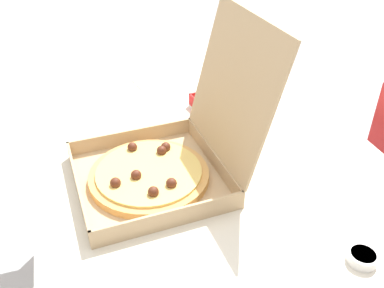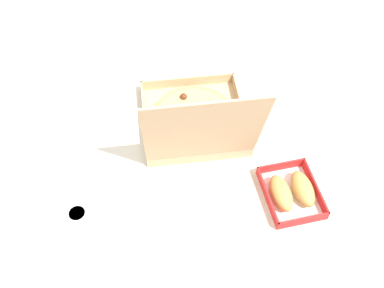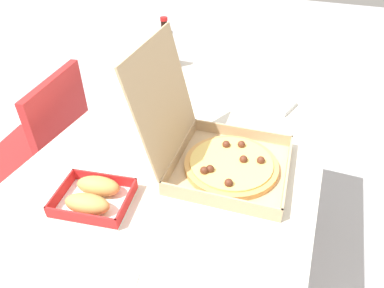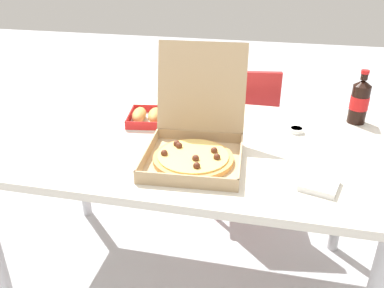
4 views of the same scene
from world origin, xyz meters
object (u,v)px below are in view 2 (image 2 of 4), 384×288
pizza_box_open (195,121)px  paper_menu (362,147)px  bread_side_box (292,192)px  dipping_sauce_cup (77,214)px  napkin_pile (69,110)px

pizza_box_open → paper_menu: pizza_box_open is taller
bread_side_box → paper_menu: (-0.26, -0.16, -0.02)m
bread_side_box → dipping_sauce_cup: bread_side_box is taller
pizza_box_open → bread_side_box: bearing=135.0°
bread_side_box → napkin_pile: bread_side_box is taller
pizza_box_open → napkin_pile: 0.43m
napkin_pile → bread_side_box: bearing=151.8°
bread_side_box → dipping_sauce_cup: size_ratio=3.78×
paper_menu → napkin_pile: 0.96m
napkin_pile → dipping_sauce_cup: bearing=99.5°
dipping_sauce_cup → napkin_pile: bearing=-80.5°
pizza_box_open → paper_menu: size_ratio=2.04×
pizza_box_open → paper_menu: bearing=169.1°
paper_menu → dipping_sauce_cup: (0.87, 0.19, 0.01)m
bread_side_box → paper_menu: bearing=-148.4°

